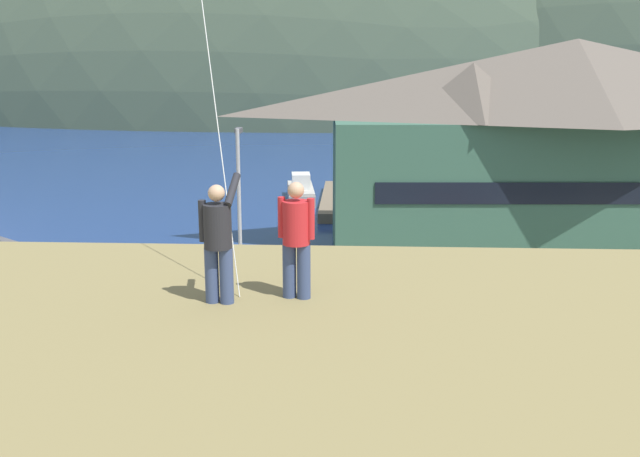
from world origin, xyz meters
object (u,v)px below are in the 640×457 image
(moored_boat_wharfside, at_px, (301,192))
(parked_car_corner_spot, at_px, (381,321))
(storage_shed_near_lot, at_px, (3,304))
(harbor_lodge, at_px, (571,141))
(parked_car_front_row_red, at_px, (184,325))
(parked_car_mid_row_near, at_px, (539,406))
(person_companion, at_px, (296,236))
(person_kite_flyer, at_px, (218,239))
(parking_light_pole, at_px, (239,209))
(parked_car_mid_row_center, at_px, (194,393))
(moored_boat_outer_mooring, at_px, (392,202))
(parked_car_mid_row_far, at_px, (541,326))
(wharf_dock, at_px, (344,200))

(moored_boat_wharfside, relative_size, parked_car_corner_spot, 1.43)
(storage_shed_near_lot, bearing_deg, harbor_lodge, 36.96)
(parked_car_front_row_red, bearing_deg, parked_car_mid_row_near, -26.95)
(moored_boat_wharfside, relative_size, person_companion, 3.54)
(harbor_lodge, distance_m, person_companion, 33.57)
(storage_shed_near_lot, bearing_deg, parked_car_mid_row_near, -11.72)
(person_kite_flyer, height_order, person_companion, person_kite_flyer)
(parked_car_corner_spot, height_order, parking_light_pole, parking_light_pole)
(parked_car_corner_spot, relative_size, parking_light_pole, 0.55)
(harbor_lodge, relative_size, parked_car_mid_row_center, 6.60)
(parked_car_mid_row_center, relative_size, person_companion, 2.45)
(person_kite_flyer, bearing_deg, moored_boat_wharfside, 92.78)
(parked_car_mid_row_center, bearing_deg, moored_boat_outer_mooring, 76.67)
(parked_car_mid_row_far, height_order, person_kite_flyer, person_kite_flyer)
(storage_shed_near_lot, xyz_separation_m, parked_car_mid_row_far, (18.99, 2.90, -1.55))
(parked_car_mid_row_far, xyz_separation_m, parked_car_mid_row_near, (-1.62, -6.50, 0.00))
(harbor_lodge, xyz_separation_m, parked_car_mid_row_center, (-16.60, -21.24, -5.13))
(storage_shed_near_lot, relative_size, parked_car_mid_row_far, 1.51)
(moored_boat_outer_mooring, bearing_deg, wharf_dock, 145.41)
(person_companion, bearing_deg, parked_car_mid_row_center, 111.87)
(harbor_lodge, bearing_deg, parked_car_mid_row_far, -107.85)
(parked_car_corner_spot, height_order, parked_car_mid_row_near, same)
(harbor_lodge, distance_m, parked_car_front_row_red, 24.50)
(moored_boat_outer_mooring, height_order, parked_car_corner_spot, moored_boat_outer_mooring)
(parking_light_pole, bearing_deg, parked_car_mid_row_near, -45.69)
(parked_car_mid_row_center, bearing_deg, person_kite_flyer, -74.32)
(storage_shed_near_lot, distance_m, person_kite_flyer, 17.68)
(parked_car_corner_spot, height_order, person_companion, person_companion)
(harbor_lodge, xyz_separation_m, parked_car_mid_row_near, (-6.46, -21.54, -5.13))
(moored_boat_outer_mooring, bearing_deg, harbor_lodge, -46.15)
(storage_shed_near_lot, xyz_separation_m, parked_car_mid_row_near, (17.37, -3.61, -1.55))
(harbor_lodge, bearing_deg, parked_car_corner_spot, -125.99)
(storage_shed_near_lot, xyz_separation_m, person_kite_flyer, (10.05, -13.34, 5.81))
(parking_light_pole, xyz_separation_m, person_companion, (4.03, -19.97, 3.85))
(parked_car_corner_spot, bearing_deg, harbor_lodge, 54.01)
(parked_car_mid_row_near, bearing_deg, parking_light_pole, 134.31)
(storage_shed_near_lot, bearing_deg, person_kite_flyer, -53.01)
(parked_car_mid_row_center, xyz_separation_m, person_kite_flyer, (2.82, -10.03, 7.36))
(parked_car_corner_spot, xyz_separation_m, parked_car_mid_row_far, (5.97, -0.15, 0.00))
(moored_boat_outer_mooring, bearing_deg, parked_car_mid_row_far, -79.81)
(moored_boat_wharfside, height_order, parked_car_corner_spot, moored_boat_wharfside)
(moored_boat_wharfside, distance_m, parking_light_pole, 24.77)
(wharf_dock, relative_size, parked_car_front_row_red, 2.90)
(parked_car_mid_row_far, xyz_separation_m, person_companion, (-7.84, -15.96, 7.34))
(wharf_dock, xyz_separation_m, person_kite_flyer, (-1.09, -43.29, 8.07))
(parked_car_front_row_red, bearing_deg, parking_light_pole, 71.93)
(storage_shed_near_lot, relative_size, parking_light_pole, 0.82)
(parked_car_mid_row_center, bearing_deg, parked_car_corner_spot, 47.66)
(parked_car_mid_row_far, distance_m, person_kite_flyer, 19.94)
(parked_car_mid_row_near, xyz_separation_m, parked_car_front_row_red, (-11.74, 5.97, 0.00))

